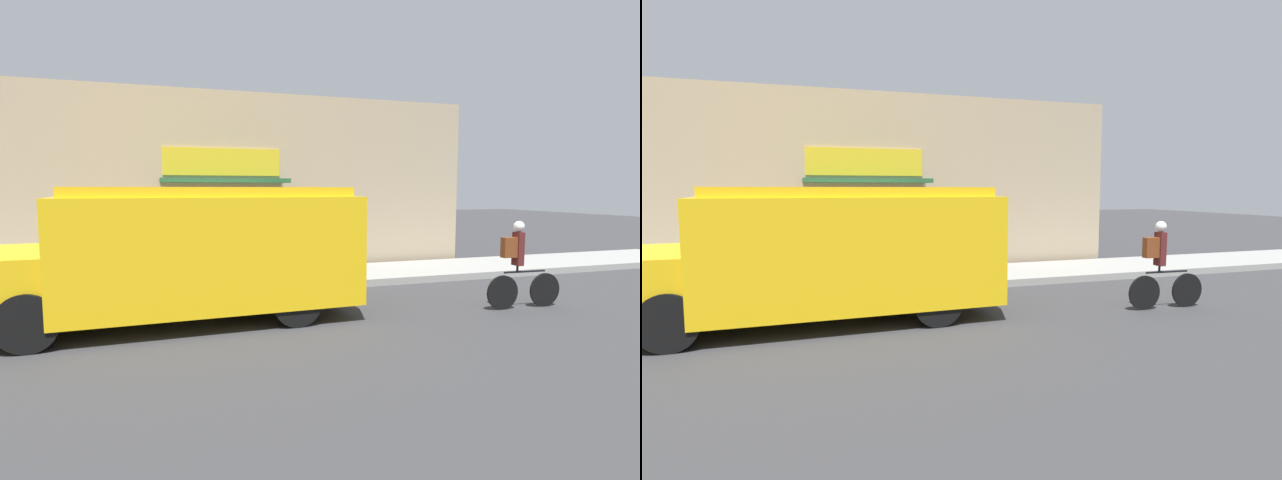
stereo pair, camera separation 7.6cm
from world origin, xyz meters
The scene contains 6 objects.
ground_plane centered at (0.00, 0.00, 0.00)m, with size 70.00×70.00×0.00m, color #38383A.
sidewalk centered at (0.00, 1.15, 0.08)m, with size 28.00×2.31×0.16m.
storefront centered at (0.01, 2.57, 2.27)m, with size 14.20×1.06×4.53m.
school_bus centered at (-0.74, -1.53, 1.14)m, with size 6.06×2.89×2.18m.
cyclist centered at (4.96, -2.68, 0.77)m, with size 1.52×0.21×1.58m.
trash_bin centered at (2.74, 1.15, 0.64)m, with size 0.50×0.50×0.95m.
Camera 2 is at (-1.20, -9.93, 2.15)m, focal length 28.00 mm.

